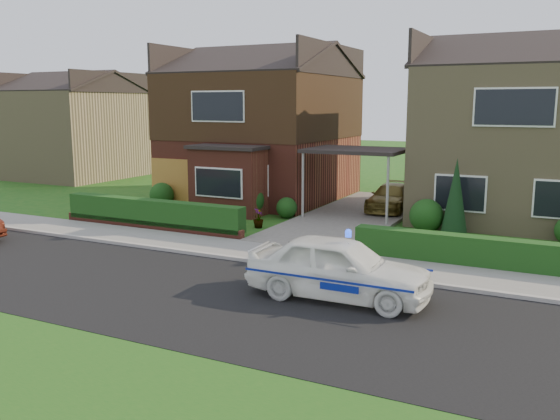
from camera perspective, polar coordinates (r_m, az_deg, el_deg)
The scene contains 24 objects.
ground at distance 14.45m, azimuth -7.45°, elevation -8.10°, with size 120.00×120.00×0.00m, color #185015.
road at distance 14.45m, azimuth -7.45°, elevation -8.10°, with size 60.00×6.00×0.02m, color black.
kerb at distance 16.94m, azimuth -1.69°, elevation -5.06°, with size 60.00×0.16×0.12m, color #9E9993.
sidewalk at distance 17.84m, azimuth -0.10°, elevation -4.30°, with size 60.00×2.00×0.10m, color slate.
grass_verge at distance 10.97m, azimuth -22.64°, elevation -14.96°, with size 60.00×4.00×0.01m, color #185015.
driveway at distance 24.07m, azimuth 7.26°, elevation -0.55°, with size 3.80×12.00×0.12m, color #666059.
house_left at distance 28.65m, azimuth -1.71°, elevation 8.79°, with size 7.50×9.53×7.25m.
house_right at distance 25.44m, azimuth 22.29°, elevation 7.53°, with size 7.50×8.06×7.25m.
carport_link at distance 23.68m, azimuth 7.36°, elevation 5.62°, with size 3.80×3.00×2.77m.
garage_door at distance 26.86m, azimuth -10.33°, elevation 2.63°, with size 2.20×0.10×2.10m, color #975E21.
dwarf_wall at distance 21.88m, azimuth -12.38°, elevation -1.47°, with size 7.70×0.25×0.36m, color brown.
hedge_left at distance 22.03m, azimuth -12.12°, elevation -1.85°, with size 7.50×0.55×0.90m, color #173B12.
hedge_right at distance 17.41m, azimuth 19.27°, elevation -5.42°, with size 7.50×0.55×0.80m, color #173B12.
shrub_left_far at distance 26.72m, azimuth -11.31°, elevation 1.45°, with size 1.08×1.08×1.08m, color #173B12.
shrub_left_mid at distance 24.06m, azimuth -3.09°, elevation 0.97°, with size 1.32×1.32×1.32m, color #173B12.
shrub_left_near at distance 23.63m, azimuth 0.65°, elevation 0.22°, with size 0.84×0.84×0.84m, color #173B12.
shrub_right_near at distance 21.60m, azimuth 13.91°, elevation -0.55°, with size 1.20×1.20×1.20m, color #173B12.
conifer_a at distance 21.10m, azimuth 16.52°, elevation 1.01°, with size 0.90×0.90×2.60m, color black.
neighbour_left at distance 38.99m, azimuth -19.07°, elevation 6.84°, with size 6.50×7.00×5.20m, color #98855D.
police_car at distance 13.93m, azimuth 5.68°, elevation -5.59°, with size 3.98×4.36×1.64m.
driveway_car at distance 25.20m, azimuth 10.65°, elevation 1.21°, with size 1.50×3.68×1.07m, color brown.
potted_plant_a at distance 22.89m, azimuth -12.92°, elevation -0.41°, with size 0.43×0.29×0.81m, color gray.
potted_plant_b at distance 21.08m, azimuth -6.32°, elevation -1.22°, with size 0.32×0.40×0.73m, color gray.
potted_plant_c at distance 21.77m, azimuth -2.10°, elevation -0.83°, with size 0.39×0.39×0.70m, color gray.
Camera 1 is at (7.71, -11.36, 4.52)m, focal length 38.00 mm.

